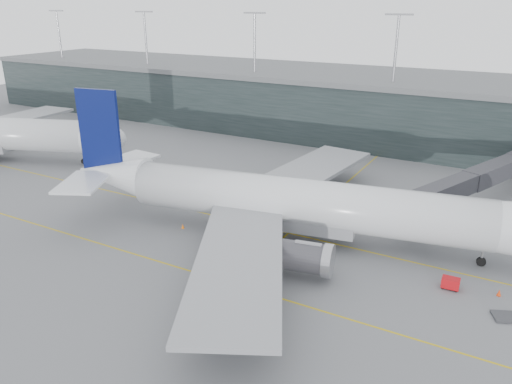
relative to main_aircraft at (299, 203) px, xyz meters
The scene contains 17 objects.
ground 10.24m from the main_aircraft, 144.26° to the left, with size 320.00×320.00×0.00m, color #5C5D61.
taxiline_a 8.96m from the main_aircraft, behind, with size 160.00×0.25×0.02m, color gold.
taxiline_b 17.40m from the main_aircraft, 115.13° to the right, with size 160.00×0.25×0.02m, color gold.
taxiline_lead_main 25.72m from the main_aircraft, 94.60° to the left, with size 0.25×60.00×0.02m, color gold.
taxiline_lead_adj 85.93m from the main_aircraft, 163.02° to the left, with size 0.25×60.00×0.02m, color gold.
terminal 63.47m from the main_aircraft, 96.35° to the left, with size 240.00×36.00×29.00m.
main_aircraft is the anchor object (origin of this frame).
jet_bridge 35.68m from the main_aircraft, 55.37° to the left, with size 20.77×45.40×7.25m.
gse_cart 21.92m from the main_aircraft, ahead, with size 2.07×1.37×1.37m.
baggage_dolly 28.66m from the main_aircraft, 13.52° to the right, with size 2.67×2.13×0.27m, color #313236.
uld_a 19.04m from the main_aircraft, 127.91° to the left, with size 2.33×2.12×1.72m.
uld_b 19.46m from the main_aircraft, 122.57° to the left, with size 2.11×1.89×1.60m.
uld_c 17.40m from the main_aircraft, 120.43° to the left, with size 2.35×2.02×1.89m.
cone_nose 26.89m from the main_aircraft, ahead, with size 0.50×0.50×0.79m, color #E73C0C.
cone_wing_stbd 14.29m from the main_aircraft, 85.83° to the right, with size 0.50×0.50×0.80m, color #E1400C.
cone_wing_port 17.74m from the main_aircraft, 88.27° to the left, with size 0.50×0.50×0.79m, color #C94F0B.
cone_tail 18.06m from the main_aircraft, 162.55° to the right, with size 0.45×0.45×0.71m, color orange.
Camera 1 is at (33.07, -63.89, 31.53)m, focal length 35.00 mm.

